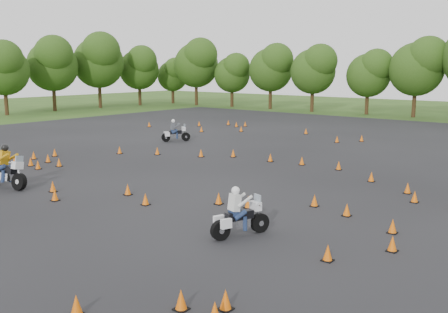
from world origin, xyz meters
The scene contains 7 objects.
ground centered at (0.00, 0.00, 0.00)m, with size 140.00×140.00×0.00m, color #2D5119.
asphalt_pad centered at (0.00, 6.00, 0.01)m, with size 62.00×62.00×0.00m, color black.
treeline centered at (0.97, 34.85, 4.67)m, with size 87.09×32.26×10.99m.
traffic_cones centered at (-0.44, 5.76, 0.23)m, with size 36.19×32.93×0.45m.
rider_grey centered at (-10.85, 11.89, 0.81)m, with size 2.09×0.64×1.62m, color #43454B, non-canonical shape.
rider_yellow centered at (-6.71, -3.15, 0.97)m, with size 2.49×0.76×1.92m, color #C48711, non-canonical shape.
rider_white centered at (5.24, -1.66, 0.82)m, with size 2.12×0.65×1.63m, color silver, non-canonical shape.
Camera 1 is at (14.34, -13.77, 5.28)m, focal length 40.00 mm.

